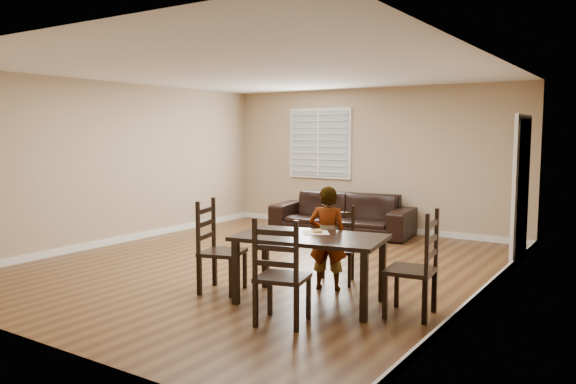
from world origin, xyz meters
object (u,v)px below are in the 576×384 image
Objects in this scene: dining_table at (310,244)px; chair_far at (278,278)px; chair_right at (424,269)px; child at (328,238)px; donut at (317,231)px; sofa at (342,214)px; chair_near at (337,247)px; chair_left at (212,250)px.

dining_table is 0.87m from chair_far.
chair_right reaches higher than dining_table.
child is at bearing -93.93° from chair_far.
donut reaches higher than sofa.
chair_near is at bearing -93.35° from chair_far.
chair_far is (0.15, -0.84, -0.18)m from dining_table.
chair_near is at bearing 102.52° from donut.
chair_far reaches higher than chair_near.
chair_far is 5.09m from sofa.
chair_left reaches higher than chair_near.
chair_far is at bearing -75.64° from sofa.
chair_right is (1.21, 0.20, -0.16)m from dining_table.
chair_near is at bearing -69.79° from sofa.
sofa is (-1.67, 3.91, -0.28)m from dining_table.
dining_table and sofa have the same top height.
child is at bearing 90.00° from dining_table.
sofa is at bearing 103.40° from dining_table.
child is at bearing -70.74° from chair_left.
chair_right is at bearing -58.82° from sofa.
chair_near is 0.88× the size of chair_left.
donut reaches higher than dining_table.
chair_right reaches higher than chair_left.
dining_table is at bearing -86.69° from donut.
child is (1.11, 0.79, 0.13)m from chair_left.
sofa is at bearing -148.88° from chair_right.
child is 0.43m from donut.
chair_right reaches higher than chair_near.
child reaches higher than donut.
child reaches higher than chair_near.
child is (-0.10, 0.57, -0.04)m from dining_table.
chair_far reaches higher than sofa.
child is at bearing -112.44° from chair_right.
donut is 4.10m from sofa.
chair_left is at bearing -90.22° from sofa.
donut is at bearing -72.66° from sofa.
chair_right is at bearing -96.34° from chair_left.
chair_right is 4.70m from sofa.
chair_left is at bearing -38.53° from chair_far.
sofa is (-1.66, 3.73, -0.40)m from donut.
sofa is at bearing -82.83° from child.
chair_far is 1.48m from chair_right.
chair_right is at bearing -149.47° from chair_far.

